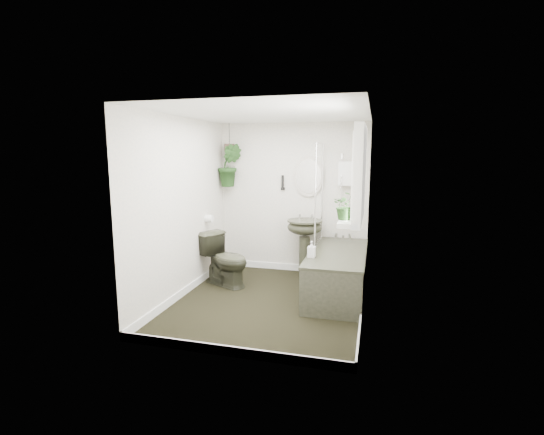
# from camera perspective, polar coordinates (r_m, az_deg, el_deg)

# --- Properties ---
(floor) EXTENTS (2.30, 2.80, 0.02)m
(floor) POSITION_cam_1_polar(r_m,az_deg,el_deg) (5.07, -0.44, -12.19)
(floor) COLOR black
(floor) RESTS_ON ground
(ceiling) EXTENTS (2.30, 2.80, 0.02)m
(ceiling) POSITION_cam_1_polar(r_m,az_deg,el_deg) (4.74, -0.48, 14.93)
(ceiling) COLOR white
(ceiling) RESTS_ON ground
(wall_back) EXTENTS (2.30, 0.02, 2.30)m
(wall_back) POSITION_cam_1_polar(r_m,az_deg,el_deg) (6.13, 3.01, 2.77)
(wall_back) COLOR beige
(wall_back) RESTS_ON ground
(wall_front) EXTENTS (2.30, 0.02, 2.30)m
(wall_front) POSITION_cam_1_polar(r_m,az_deg,el_deg) (3.45, -6.64, -2.43)
(wall_front) COLOR beige
(wall_front) RESTS_ON ground
(wall_left) EXTENTS (0.02, 2.80, 2.30)m
(wall_left) POSITION_cam_1_polar(r_m,az_deg,el_deg) (5.19, -12.92, 1.36)
(wall_left) COLOR beige
(wall_left) RESTS_ON ground
(wall_right) EXTENTS (0.02, 2.80, 2.30)m
(wall_right) POSITION_cam_1_polar(r_m,az_deg,el_deg) (4.60, 13.62, 0.34)
(wall_right) COLOR beige
(wall_right) RESTS_ON ground
(skirting) EXTENTS (2.30, 2.80, 0.10)m
(skirting) POSITION_cam_1_polar(r_m,az_deg,el_deg) (5.05, -0.44, -11.55)
(skirting) COLOR white
(skirting) RESTS_ON floor
(bathtub) EXTENTS (0.72, 1.72, 0.58)m
(bathtub) POSITION_cam_1_polar(r_m,az_deg,el_deg) (5.30, 9.46, -7.89)
(bathtub) COLOR #2F3023
(bathtub) RESTS_ON floor
(bath_screen) EXTENTS (0.04, 0.72, 1.40)m
(bath_screen) POSITION_cam_1_polar(r_m,az_deg,el_deg) (5.62, 6.85, 3.46)
(bath_screen) COLOR silver
(bath_screen) RESTS_ON bathtub
(shower_box) EXTENTS (0.20, 0.10, 0.35)m
(shower_box) POSITION_cam_1_polar(r_m,az_deg,el_deg) (5.91, 10.56, 6.28)
(shower_box) COLOR white
(shower_box) RESTS_ON wall_back
(oval_mirror) EXTENTS (0.46, 0.03, 0.62)m
(oval_mirror) POSITION_cam_1_polar(r_m,az_deg,el_deg) (6.01, 5.31, 5.97)
(oval_mirror) COLOR beige
(oval_mirror) RESTS_ON wall_back
(wall_sconce) EXTENTS (0.04, 0.04, 0.22)m
(wall_sconce) POSITION_cam_1_polar(r_m,az_deg,el_deg) (6.09, 1.55, 5.11)
(wall_sconce) COLOR black
(wall_sconce) RESTS_ON wall_back
(toilet_roll_holder) EXTENTS (0.11, 0.11, 0.11)m
(toilet_roll_holder) POSITION_cam_1_polar(r_m,az_deg,el_deg) (5.82, -9.12, -0.16)
(toilet_roll_holder) COLOR white
(toilet_roll_holder) RESTS_ON wall_left
(window_recess) EXTENTS (0.08, 1.00, 0.90)m
(window_recess) POSITION_cam_1_polar(r_m,az_deg,el_deg) (3.86, 12.61, 6.16)
(window_recess) COLOR white
(window_recess) RESTS_ON wall_right
(window_sill) EXTENTS (0.18, 1.00, 0.04)m
(window_sill) POSITION_cam_1_polar(r_m,az_deg,el_deg) (3.90, 11.37, 0.03)
(window_sill) COLOR white
(window_sill) RESTS_ON wall_right
(window_blinds) EXTENTS (0.01, 0.86, 0.76)m
(window_blinds) POSITION_cam_1_polar(r_m,az_deg,el_deg) (3.86, 11.94, 6.18)
(window_blinds) COLOR white
(window_blinds) RESTS_ON wall_right
(toilet) EXTENTS (0.83, 0.68, 0.74)m
(toilet) POSITION_cam_1_polar(r_m,az_deg,el_deg) (5.60, -6.71, -6.04)
(toilet) COLOR #2F3023
(toilet) RESTS_ON floor
(pedestal_sink) EXTENTS (0.58, 0.52, 0.88)m
(pedestal_sink) POSITION_cam_1_polar(r_m,az_deg,el_deg) (5.90, 4.72, -4.51)
(pedestal_sink) COLOR #2F3023
(pedestal_sink) RESTS_ON floor
(sill_plant) EXTENTS (0.27, 0.25, 0.26)m
(sill_plant) POSITION_cam_1_polar(r_m,az_deg,el_deg) (3.62, 10.61, 1.71)
(sill_plant) COLOR black
(sill_plant) RESTS_ON window_sill
(hanging_plant) EXTENTS (0.41, 0.36, 0.66)m
(hanging_plant) POSITION_cam_1_polar(r_m,az_deg,el_deg) (6.21, -6.13, 7.52)
(hanging_plant) COLOR black
(hanging_plant) RESTS_ON ceiling
(soap_bottle) EXTENTS (0.09, 0.10, 0.20)m
(soap_bottle) POSITION_cam_1_polar(r_m,az_deg,el_deg) (4.87, 5.75, -4.60)
(soap_bottle) COLOR black
(soap_bottle) RESTS_ON bathtub
(hanging_pot) EXTENTS (0.16, 0.16, 0.12)m
(hanging_pot) POSITION_cam_1_polar(r_m,az_deg,el_deg) (6.20, -6.18, 10.02)
(hanging_pot) COLOR #4F3A2F
(hanging_pot) RESTS_ON ceiling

